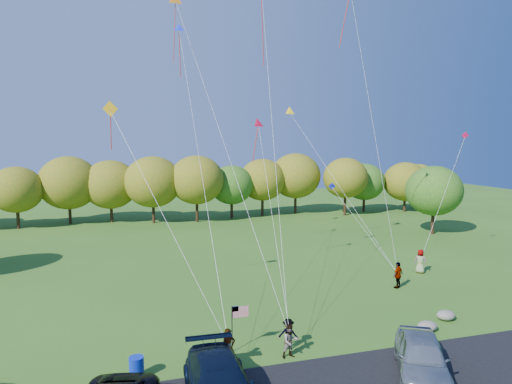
# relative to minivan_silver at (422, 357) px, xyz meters

# --- Properties ---
(ground) EXTENTS (140.00, 140.00, 0.00)m
(ground) POSITION_rel_minivan_silver_xyz_m (-3.70, 3.76, -0.93)
(ground) COLOR #305D1A
(ground) RESTS_ON ground
(treeline) EXTENTS (77.13, 27.13, 8.04)m
(treeline) POSITION_rel_minivan_silver_xyz_m (-3.23, 39.54, 3.66)
(treeline) COLOR #372514
(treeline) RESTS_ON ground
(minivan_silver) EXTENTS (4.31, 5.47, 1.74)m
(minivan_silver) POSITION_rel_minivan_silver_xyz_m (0.00, 0.00, 0.00)
(minivan_silver) COLOR #A1A8AB
(minivan_silver) RESTS_ON asphalt_lane
(flyer_a) EXTENTS (0.68, 0.48, 1.74)m
(flyer_a) POSITION_rel_minivan_silver_xyz_m (-7.68, 3.33, -0.06)
(flyer_a) COLOR #4C4C59
(flyer_a) RESTS_ON ground
(flyer_b) EXTENTS (0.83, 0.67, 1.60)m
(flyer_b) POSITION_rel_minivan_silver_xyz_m (-4.73, 3.31, -0.13)
(flyer_b) COLOR #4C4C59
(flyer_b) RESTS_ON ground
(flyer_c) EXTENTS (1.13, 0.90, 1.53)m
(flyer_c) POSITION_rel_minivan_silver_xyz_m (-4.51, 4.16, -0.17)
(flyer_c) COLOR #4C4C59
(flyer_c) RESTS_ON ground
(flyer_d) EXTENTS (1.16, 0.89, 1.84)m
(flyer_d) POSITION_rel_minivan_silver_xyz_m (5.99, 10.73, -0.01)
(flyer_d) COLOR #4C4C59
(flyer_d) RESTS_ON ground
(flyer_e) EXTENTS (1.02, 1.07, 1.84)m
(flyer_e) POSITION_rel_minivan_silver_xyz_m (9.72, 13.39, -0.01)
(flyer_e) COLOR #4C4C59
(flyer_e) RESTS_ON ground
(trash_barrel) EXTENTS (0.63, 0.63, 0.94)m
(trash_barrel) POSITION_rel_minivan_silver_xyz_m (-11.69, 3.42, -0.46)
(trash_barrel) COLOR #0B27AE
(trash_barrel) RESTS_ON ground
(flag_assembly) EXTENTS (0.85, 0.55, 2.28)m
(flag_assembly) POSITION_rel_minivan_silver_xyz_m (-6.97, 4.62, 0.76)
(flag_assembly) COLOR black
(flag_assembly) RESTS_ON ground
(boulder_near) EXTENTS (1.08, 0.85, 0.54)m
(boulder_near) POSITION_rel_minivan_silver_xyz_m (3.35, 4.05, -0.66)
(boulder_near) COLOR gray
(boulder_near) RESTS_ON ground
(boulder_far) EXTENTS (1.07, 0.89, 0.56)m
(boulder_far) POSITION_rel_minivan_silver_xyz_m (5.33, 5.04, -0.65)
(boulder_far) COLOR slate
(boulder_far) RESTS_ON ground
(kites_aloft) EXTENTS (28.35, 11.67, 16.28)m
(kites_aloft) POSITION_rel_minivan_silver_xyz_m (-2.97, 17.42, 17.02)
(kites_aloft) COLOR #FE1C26
(kites_aloft) RESTS_ON ground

